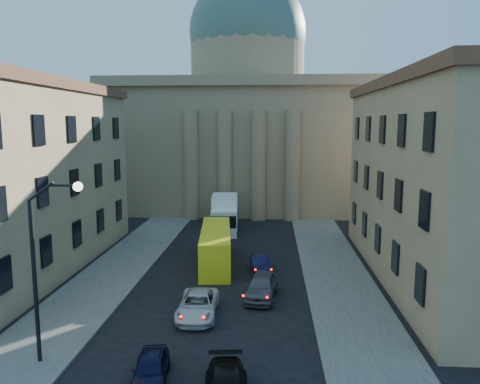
# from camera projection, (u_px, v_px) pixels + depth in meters

# --- Properties ---
(sidewalk_left) EXTENTS (5.00, 60.00, 0.15)m
(sidewalk_left) POSITION_uv_depth(u_px,v_px,m) (97.00, 289.00, 32.37)
(sidewalk_left) COLOR #4E4C48
(sidewalk_left) RESTS_ON ground
(sidewalk_right) EXTENTS (5.00, 60.00, 0.15)m
(sidewalk_right) POSITION_uv_depth(u_px,v_px,m) (345.00, 295.00, 31.25)
(sidewalk_right) COLOR #4E4C48
(sidewalk_right) RESTS_ON ground
(church) EXTENTS (68.02, 28.76, 36.60)m
(church) POSITION_uv_depth(u_px,v_px,m) (247.00, 121.00, 67.10)
(church) COLOR #897554
(church) RESTS_ON ground
(building_left) EXTENTS (11.60, 26.60, 14.70)m
(building_left) POSITION_uv_depth(u_px,v_px,m) (3.00, 176.00, 35.82)
(building_left) COLOR tan
(building_left) RESTS_ON ground
(building_right) EXTENTS (11.60, 26.60, 14.70)m
(building_right) POSITION_uv_depth(u_px,v_px,m) (459.00, 180.00, 33.58)
(building_right) COLOR tan
(building_right) RESTS_ON ground
(street_lamp) EXTENTS (2.62, 0.44, 8.83)m
(street_lamp) POSITION_uv_depth(u_px,v_px,m) (44.00, 257.00, 21.65)
(street_lamp) COLOR black
(street_lamp) RESTS_ON ground
(car_left_near) EXTENTS (1.97, 3.91, 1.28)m
(car_left_near) POSITION_uv_depth(u_px,v_px,m) (151.00, 369.00, 20.71)
(car_left_near) COLOR black
(car_left_near) RESTS_ON ground
(car_left_mid) EXTENTS (2.42, 4.99, 1.37)m
(car_left_mid) POSITION_uv_depth(u_px,v_px,m) (198.00, 305.00, 27.90)
(car_left_mid) COLOR silver
(car_left_mid) RESTS_ON ground
(car_right_far) EXTENTS (2.42, 4.84, 1.58)m
(car_right_far) POSITION_uv_depth(u_px,v_px,m) (262.00, 286.00, 30.83)
(car_right_far) COLOR #4F4E54
(car_right_far) RESTS_ON ground
(car_right_distant) EXTENTS (1.80, 3.98, 1.27)m
(car_right_distant) POSITION_uv_depth(u_px,v_px,m) (260.00, 264.00, 36.24)
(car_right_distant) COLOR black
(car_right_distant) RESTS_ON ground
(city_bus) EXTENTS (3.34, 10.43, 2.89)m
(city_bus) POSITION_uv_depth(u_px,v_px,m) (216.00, 245.00, 38.26)
(city_bus) COLOR yellow
(city_bus) RESTS_ON ground
(box_truck) EXTENTS (3.14, 6.96, 3.73)m
(box_truck) POSITION_uv_depth(u_px,v_px,m) (225.00, 215.00, 49.92)
(box_truck) COLOR white
(box_truck) RESTS_ON ground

